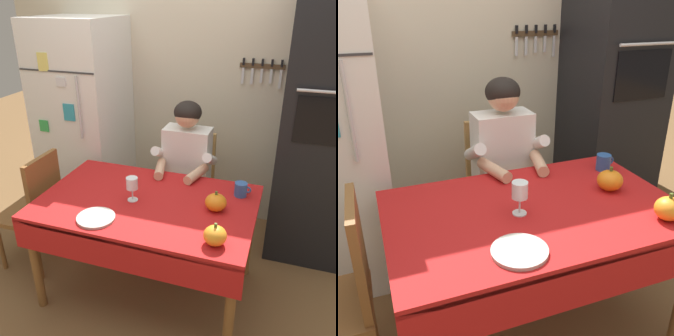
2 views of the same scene
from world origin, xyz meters
The scene contains 13 objects.
ground_plane centered at (0.00, 0.00, 0.00)m, with size 10.00×10.00×0.00m, color brown.
back_wall_assembly centered at (0.05, 1.35, 1.30)m, with size 3.70×0.13×2.60m.
refrigerator centered at (-0.95, 0.96, 0.90)m, with size 0.68×0.71×1.80m.
wall_oven centered at (1.05, 1.00, 1.05)m, with size 0.60×0.64×2.10m.
dining_table centered at (0.00, 0.08, 0.66)m, with size 1.40×0.90×0.74m.
chair_behind_person centered at (0.08, 0.87, 0.51)m, with size 0.40×0.40×0.93m.
seated_person centered at (0.08, 0.68, 0.74)m, with size 0.47×0.55×1.25m.
chair_left_side centered at (-0.90, 0.10, 0.51)m, with size 0.40×0.40×0.93m.
coffee_mug centered at (0.57, 0.36, 0.79)m, with size 0.11×0.08×0.09m.
wine_glass centered at (-0.09, 0.07, 0.86)m, with size 0.08×0.08×0.16m.
pumpkin_large centered at (0.52, -0.21, 0.79)m, with size 0.13×0.13×0.13m.
pumpkin_medium centered at (0.45, 0.13, 0.79)m, with size 0.13×0.13×0.13m.
serving_tray centered at (-0.20, -0.20, 0.75)m, with size 0.23×0.23×0.02m, color #B7B2A8.
Camera 1 is at (0.80, -1.81, 1.95)m, focal length 39.20 mm.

